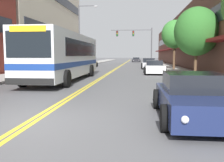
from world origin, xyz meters
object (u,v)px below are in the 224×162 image
car_navy_parked_right_foreground (193,98)px  street_tree_right_far (175,34)px  car_beige_parked_left_far (89,63)px  street_lamp_left_far (82,31)px  street_tree_right_mid (197,32)px  car_white_parked_right_mid (154,67)px  traffic_signal_mast (137,39)px  car_dark_grey_parked_left_mid (75,66)px  car_silver_parked_right_far (149,64)px  city_bus (65,55)px  car_charcoal_moving_lead (136,60)px

car_navy_parked_right_foreground → street_tree_right_far: street_tree_right_far is taller
car_beige_parked_left_far → street_lamp_left_far: (-0.49, -2.69, 4.55)m
street_lamp_left_far → street_tree_right_mid: bearing=-45.8°
car_white_parked_right_mid → traffic_signal_mast: (-1.68, 19.52, 4.05)m
car_dark_grey_parked_left_mid → street_tree_right_far: size_ratio=0.76×
car_silver_parked_right_far → street_tree_right_mid: 12.90m
car_silver_parked_right_far → traffic_signal_mast: (-1.55, 10.25, 4.02)m
city_bus → car_dark_grey_parked_left_mid: city_bus is taller
street_tree_right_mid → street_tree_right_far: (-0.59, 8.38, 0.45)m
car_silver_parked_right_far → traffic_signal_mast: 11.12m
car_silver_parked_right_far → car_charcoal_moving_lead: size_ratio=1.18×
city_bus → car_silver_parked_right_far: (6.64, 16.10, -1.19)m
city_bus → car_white_parked_right_mid: 9.70m
street_tree_right_far → city_bus: bearing=-127.2°
car_beige_parked_left_far → car_charcoal_moving_lead: car_beige_parked_left_far is taller
car_beige_parked_left_far → traffic_signal_mast: 10.59m
car_beige_parked_left_far → car_navy_parked_right_foreground: 31.41m
car_dark_grey_parked_left_mid → car_navy_parked_right_foreground: 22.98m
city_bus → street_tree_right_mid: 10.96m
street_lamp_left_far → street_tree_right_far: size_ratio=1.53×
car_navy_parked_right_foreground → traffic_signal_mast: traffic_signal_mast is taller
car_beige_parked_left_far → car_silver_parked_right_far: car_silver_parked_right_far is taller
street_tree_right_far → street_tree_right_mid: bearing=-86.0°
city_bus → car_navy_parked_right_foreground: size_ratio=2.78×
car_charcoal_moving_lead → city_bus: bearing=-95.7°
city_bus → car_charcoal_moving_lead: city_bus is taller
car_white_parked_right_mid → street_lamp_left_far: size_ratio=0.54×
car_beige_parked_left_far → car_navy_parked_right_foreground: (8.86, -30.14, -0.02)m
car_navy_parked_right_foreground → street_tree_right_mid: (3.26, 14.45, 3.14)m
street_lamp_left_far → city_bus: bearing=-81.3°
car_navy_parked_right_foreground → car_beige_parked_left_far: bearing=106.4°
car_white_parked_right_mid → traffic_signal_mast: 20.00m
city_bus → car_navy_parked_right_foreground: (6.75, -10.41, -1.23)m
car_dark_grey_parked_left_mid → city_bus: bearing=-79.4°
car_dark_grey_parked_left_mid → car_charcoal_moving_lead: (6.81, 37.30, -0.01)m
car_navy_parked_right_foreground → traffic_signal_mast: (-1.66, 36.77, 4.06)m
traffic_signal_mast → car_charcoal_moving_lead: bearing=90.8°
car_white_parked_right_mid → traffic_signal_mast: bearing=94.9°
car_dark_grey_parked_left_mid → car_navy_parked_right_foreground: (8.77, -21.24, 0.02)m
city_bus → car_white_parked_right_mid: bearing=45.3°
car_navy_parked_right_foreground → car_silver_parked_right_far: 26.51m
car_charcoal_moving_lead → car_white_parked_right_mid: bearing=-87.2°
car_charcoal_moving_lead → street_tree_right_mid: 44.52m
city_bus → street_lamp_left_far: (-2.61, 17.03, 3.33)m
car_white_parked_right_mid → car_silver_parked_right_far: bearing=90.8°
city_bus → traffic_signal_mast: (5.09, 26.35, 2.83)m
car_beige_parked_left_far → street_tree_right_mid: size_ratio=0.78×
car_white_parked_right_mid → car_charcoal_moving_lead: bearing=92.8°
street_lamp_left_far → street_tree_right_far: 12.92m
car_dark_grey_parked_left_mid → street_tree_right_mid: 14.17m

